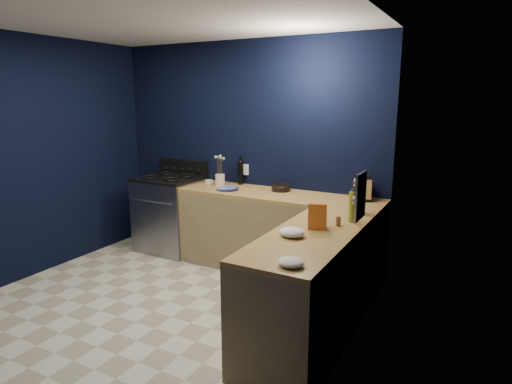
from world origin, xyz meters
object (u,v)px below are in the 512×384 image
Objects in this scene: utensil_crock at (220,180)px; crouton_bag at (317,216)px; gas_range at (171,215)px; plate_stack at (227,189)px; knife_block at (366,191)px.

crouton_bag is at bearing -33.54° from utensil_crock.
crouton_bag reaches higher than gas_range.
gas_range is at bearing 174.74° from plate_stack.
knife_block is (1.52, 0.27, 0.09)m from plate_stack.
plate_stack is 1.20× the size of knife_block.
utensil_crock is 1.97m from crouton_bag.
gas_range is 0.89m from utensil_crock.
plate_stack is at bearing 129.37° from crouton_bag.
crouton_bag reaches higher than plate_stack.
gas_range is 2.51m from knife_block.
utensil_crock is at bearing 5.89° from gas_range.
crouton_bag is at bearing -109.32° from knife_block.
utensil_crock is (-0.20, 0.16, 0.06)m from plate_stack.
knife_block reaches higher than crouton_bag.
plate_stack is 1.11× the size of crouton_bag.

